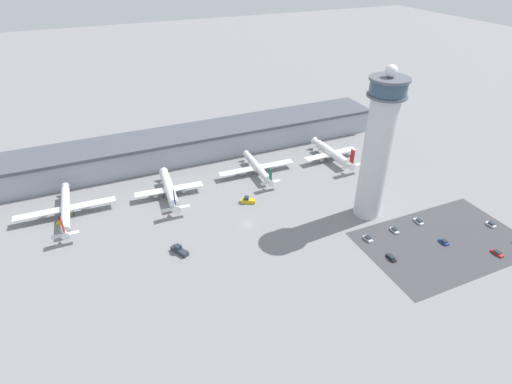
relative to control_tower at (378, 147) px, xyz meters
name	(u,v)px	position (x,y,z in m)	size (l,w,h in m)	color
ground_plane	(248,225)	(-50.22, 12.41, -31.38)	(1000.00, 1000.00, 0.00)	gray
terminal_building	(198,142)	(-50.22, 82.41, -24.16)	(207.95, 25.00, 14.26)	#A3A8B2
control_tower	(378,147)	(0.00, 0.00, 0.00)	(14.69, 14.69, 63.24)	silver
parking_lot_surface	(443,242)	(15.69, -28.28, -31.38)	(64.00, 40.00, 0.01)	#424247
airplane_gate_alpha	(65,209)	(-118.40, 48.20, -27.31)	(40.71, 40.20, 11.64)	silver
airplane_gate_bravo	(169,189)	(-74.63, 46.36, -27.37)	(31.08, 35.78, 13.05)	white
airplane_gate_charlie	(258,168)	(-29.42, 49.71, -27.71)	(39.41, 34.04, 11.02)	white
airplane_gate_delta	(332,153)	(12.70, 47.55, -27.29)	(31.21, 35.10, 13.35)	white
service_truck_catering	(179,250)	(-80.36, 6.56, -30.29)	(5.73, 7.77, 3.13)	black
service_truck_fuel	(63,219)	(-119.98, 45.88, -30.43)	(5.60, 7.96, 2.75)	black
service_truck_baggage	(248,201)	(-43.81, 27.66, -30.30)	(6.81, 5.07, 3.11)	black
car_black_suv	(491,224)	(41.75, -27.99, -30.79)	(1.93, 4.16, 1.53)	black
car_blue_compact	(419,221)	(15.91, -14.46, -30.82)	(1.86, 4.70, 1.45)	black
car_yellow_taxi	(497,253)	(28.79, -41.67, -30.85)	(1.93, 4.65, 1.38)	black
car_green_van	(391,258)	(-9.41, -27.91, -30.86)	(1.85, 4.44, 1.36)	black
car_navy_sedan	(368,239)	(-10.50, -15.42, -30.78)	(2.06, 4.37, 1.55)	black
car_silver_sedan	(394,230)	(2.71, -15.23, -30.84)	(1.87, 4.28, 1.42)	black
car_grey_coupe	(444,242)	(15.45, -28.75, -30.83)	(1.86, 4.03, 1.42)	black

